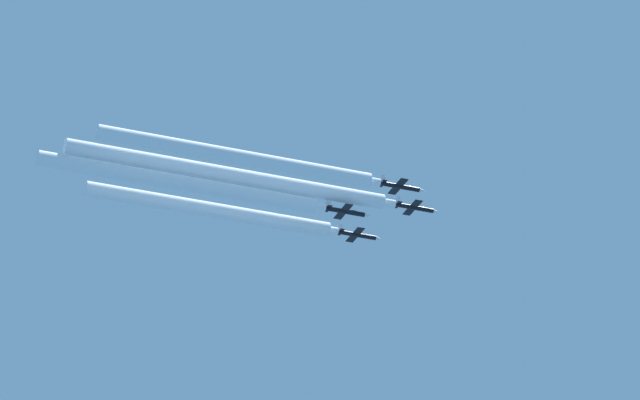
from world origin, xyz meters
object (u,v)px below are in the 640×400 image
object	(u,v)px
jet_lead	(416,208)
jet_right_wingman	(401,187)
jet_slot	(346,212)
jet_left_wingman	(358,235)

from	to	relation	value
jet_lead	jet_right_wingman	bearing A→B (deg)	-36.10
jet_right_wingman	jet_slot	world-z (taller)	jet_right_wingman
jet_left_wingman	jet_right_wingman	world-z (taller)	jet_right_wingman
jet_lead	jet_slot	xyz separation A→B (m)	(-0.16, -18.20, -4.34)
jet_lead	jet_right_wingman	xyz separation A→B (m)	(12.48, -9.10, -2.03)
jet_left_wingman	jet_slot	world-z (taller)	jet_left_wingman
jet_left_wingman	jet_slot	bearing A→B (deg)	-31.74
jet_left_wingman	jet_slot	size ratio (longest dim) A/B	1.00
jet_left_wingman	jet_right_wingman	distance (m)	26.65
jet_lead	jet_right_wingman	distance (m)	15.58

